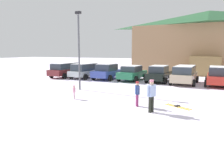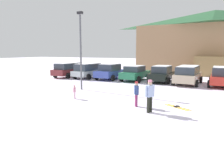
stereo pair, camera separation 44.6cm
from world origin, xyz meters
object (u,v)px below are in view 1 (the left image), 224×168
at_px(parked_black_sedan, 159,74).
at_px(pair_of_skis, 178,107).
at_px(parked_green_coupe, 132,73).
at_px(skier_adult_in_blue_parka, 151,94).
at_px(parked_beige_suv, 185,74).
at_px(ski_lodge, 208,42).
at_px(skier_teen_in_navy_coat, 137,92).
at_px(lamp_post, 79,47).
at_px(parked_red_sedan, 218,76).
at_px(parked_maroon_van, 65,69).
at_px(parked_blue_hatchback, 107,71).
at_px(parked_silver_wagon, 85,70).
at_px(skier_child_in_pink_snowsuit, 74,91).

height_order(parked_black_sedan, pair_of_skis, parked_black_sedan).
xyz_separation_m(parked_green_coupe, skier_adult_in_blue_parka, (4.86, -11.04, 0.13)).
bearing_deg(parked_green_coupe, parked_beige_suv, -2.72).
xyz_separation_m(ski_lodge, pair_of_skis, (-0.90, -21.70, -4.33)).
distance_m(skier_teen_in_navy_coat, lamp_post, 7.19).
bearing_deg(ski_lodge, parked_red_sedan, -83.95).
bearing_deg(parked_beige_suv, parked_maroon_van, -179.86).
xyz_separation_m(parked_blue_hatchback, lamp_post, (0.80, -6.81, 2.54)).
distance_m(parked_black_sedan, pair_of_skis, 10.07).
xyz_separation_m(parked_maroon_van, skier_teen_in_navy_coat, (12.17, -9.89, -0.12)).
xyz_separation_m(parked_black_sedan, skier_adult_in_blue_parka, (2.05, -11.19, 0.11)).
distance_m(parked_beige_suv, skier_teen_in_navy_coat, 10.03).
xyz_separation_m(parked_beige_suv, pair_of_skis, (0.66, -9.13, -0.91)).
relative_size(parked_maroon_van, lamp_post, 0.79).
relative_size(parked_silver_wagon, skier_teen_in_navy_coat, 3.03).
height_order(ski_lodge, parked_blue_hatchback, ski_lodge).
relative_size(parked_silver_wagon, skier_adult_in_blue_parka, 2.56).
bearing_deg(parked_black_sedan, lamp_post, -124.30).
height_order(parked_red_sedan, pair_of_skis, parked_red_sedan).
height_order(parked_beige_suv, skier_teen_in_navy_coat, parked_beige_suv).
bearing_deg(skier_teen_in_navy_coat, parked_red_sedan, 66.86).
relative_size(parked_green_coupe, skier_adult_in_blue_parka, 2.61).
height_order(skier_adult_in_blue_parka, pair_of_skis, skier_adult_in_blue_parka).
xyz_separation_m(parked_blue_hatchback, skier_child_in_pink_snowsuit, (2.37, -9.91, -0.35)).
bearing_deg(skier_adult_in_blue_parka, parked_silver_wagon, 134.32).
bearing_deg(parked_red_sedan, parked_beige_suv, -175.64).
bearing_deg(parked_black_sedan, parked_green_coupe, -176.97).
distance_m(parked_maroon_van, parked_silver_wagon, 2.72).
bearing_deg(parked_black_sedan, skier_child_in_pink_snowsuit, -107.78).
relative_size(ski_lodge, parked_silver_wagon, 4.84).
relative_size(parked_beige_suv, pair_of_skis, 2.97).
bearing_deg(skier_child_in_pink_snowsuit, pair_of_skis, 5.93).
bearing_deg(parked_green_coupe, pair_of_skis, -57.61).
relative_size(skier_teen_in_navy_coat, pair_of_skis, 0.91).
relative_size(parked_green_coupe, lamp_post, 0.71).
distance_m(parked_blue_hatchback, parked_green_coupe, 2.84).
bearing_deg(skier_teen_in_navy_coat, parked_green_coupe, 110.65).
bearing_deg(parked_green_coupe, ski_lodge, 60.91).
height_order(parked_black_sedan, lamp_post, lamp_post).
bearing_deg(pair_of_skis, ski_lodge, 87.61).
bearing_deg(parked_blue_hatchback, parked_green_coupe, 2.78).
bearing_deg(parked_blue_hatchback, parked_silver_wagon, -176.29).
bearing_deg(skier_adult_in_blue_parka, parked_beige_suv, 87.71).
xyz_separation_m(parked_silver_wagon, pair_of_skis, (11.57, -9.06, -0.89)).
bearing_deg(parked_silver_wagon, pair_of_skis, -38.08).
xyz_separation_m(parked_red_sedan, lamp_post, (-10.20, -6.91, 2.54)).
distance_m(skier_adult_in_blue_parka, skier_teen_in_navy_coat, 1.35).
bearing_deg(skier_adult_in_blue_parka, lamp_post, 149.29).
distance_m(parked_maroon_van, skier_teen_in_navy_coat, 15.68).
bearing_deg(pair_of_skis, parked_green_coupe, 122.39).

